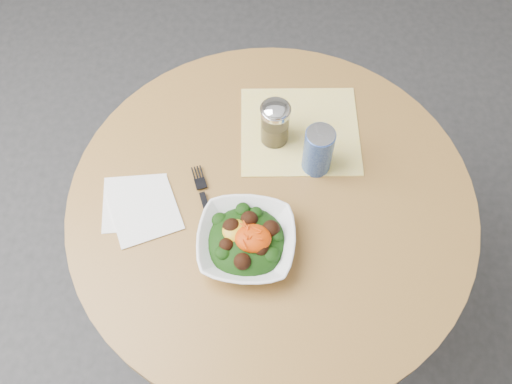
% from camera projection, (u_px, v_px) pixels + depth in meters
% --- Properties ---
extents(ground, '(6.00, 6.00, 0.00)m').
position_uv_depth(ground, '(266.00, 308.00, 1.90)').
color(ground, '#313134').
rests_on(ground, ground).
extents(table, '(0.90, 0.90, 0.75)m').
position_uv_depth(table, '(270.00, 238.00, 1.42)').
color(table, black).
rests_on(table, ground).
extents(cloth_napkin, '(0.28, 0.26, 0.00)m').
position_uv_depth(cloth_napkin, '(300.00, 131.00, 1.34)').
color(cloth_napkin, yellow).
rests_on(cloth_napkin, table).
extents(paper_napkins, '(0.19, 0.19, 0.00)m').
position_uv_depth(paper_napkins, '(140.00, 207.00, 1.24)').
color(paper_napkins, white).
rests_on(paper_napkins, table).
extents(salad_bowl, '(0.21, 0.21, 0.08)m').
position_uv_depth(salad_bowl, '(246.00, 241.00, 1.17)').
color(salad_bowl, white).
rests_on(salad_bowl, table).
extents(fork, '(0.07, 0.19, 0.00)m').
position_uv_depth(fork, '(204.00, 200.00, 1.24)').
color(fork, black).
rests_on(fork, table).
extents(spice_shaker, '(0.07, 0.07, 0.12)m').
position_uv_depth(spice_shaker, '(275.00, 123.00, 1.28)').
color(spice_shaker, silver).
rests_on(spice_shaker, table).
extents(beverage_can, '(0.07, 0.07, 0.13)m').
position_uv_depth(beverage_can, '(318.00, 150.00, 1.24)').
color(beverage_can, navy).
rests_on(beverage_can, table).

